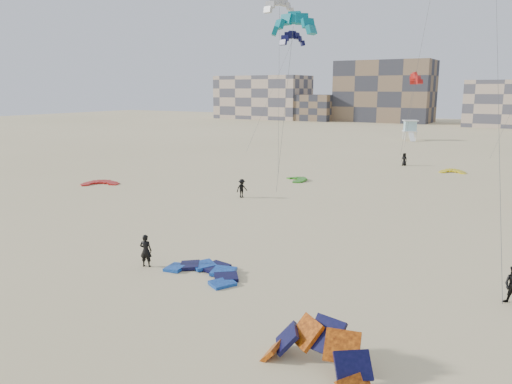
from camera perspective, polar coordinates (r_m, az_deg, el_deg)
The scene contains 17 objects.
ground at distance 24.66m, azimuth -8.63°, elevation -11.55°, with size 320.00×320.00×0.00m, color beige.
kite_ground_blue at distance 27.02m, azimuth -5.92°, elevation -9.36°, with size 4.10×4.28×0.53m, color blue, non-canonical shape.
kite_ground_orange at distance 18.75m, azimuth 6.80°, elevation -19.45°, with size 4.17×3.34×2.57m, color orange, non-canonical shape.
kite_ground_red at distance 54.15m, azimuth -17.38°, elevation 0.84°, with size 3.34×3.54×0.49m, color red, non-canonical shape.
kite_ground_green at distance 54.04m, azimuth 4.66°, elevation 1.32°, with size 2.82×2.97×0.53m, color #27901F, non-canonical shape.
kite_ground_yellow at distance 63.26m, azimuth 21.55°, elevation 2.06°, with size 2.71×2.81×0.65m, color yellow, non-canonical shape.
kitesurfer_main at distance 28.40m, azimuth -12.48°, elevation -6.56°, with size 0.67×0.44×1.84m, color black.
kitesurfer_c at distance 45.21m, azimuth -1.63°, elevation 0.42°, with size 1.10×0.63×1.70m, color black.
kitesurfer_e at distance 67.16m, azimuth 16.59°, elevation 3.61°, with size 0.79×0.52×1.63m, color black.
kite_fly_teal_a at distance 42.76m, azimuth 4.29°, elevation 18.38°, with size 4.18×4.28×15.12m.
kite_fly_grey at distance 61.32m, azimuth 2.71°, elevation 20.35°, with size 6.99×10.95×19.18m.
kite_fly_navy at distance 78.30m, azimuth 4.23°, elevation 16.93°, with size 5.39×13.13×17.29m.
kite_fly_red at distance 85.83m, azimuth 17.80°, elevation 12.15°, with size 4.90×8.98×11.53m.
lifeguard_tower_far at distance 101.48m, azimuth 17.17°, elevation 6.76°, with size 3.56×5.69×3.82m.
condo_west_a at distance 169.96m, azimuth 0.78°, elevation 10.77°, with size 30.00×15.00×14.00m, color tan.
condo_west_b at distance 157.84m, azimuth 14.48°, elevation 11.06°, with size 28.00×14.00×18.00m, color brown.
condo_fill_left at distance 159.20m, azimuth 6.76°, elevation 9.55°, with size 12.00×10.00×8.00m, color brown.
Camera 1 is at (14.51, -17.43, 9.67)m, focal length 35.00 mm.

